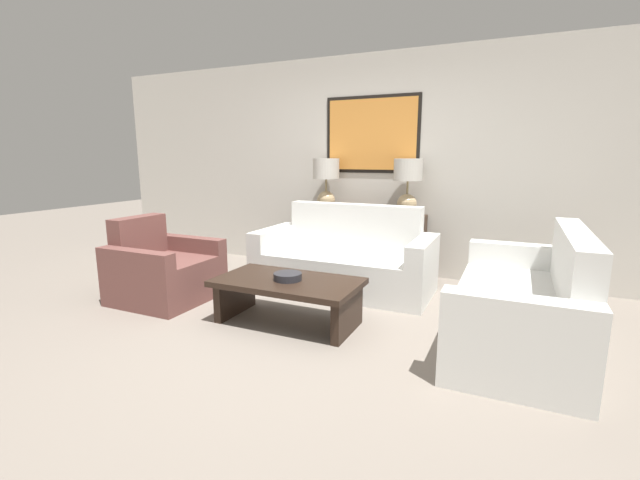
{
  "coord_description": "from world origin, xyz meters",
  "views": [
    {
      "loc": [
        1.65,
        -2.85,
        1.44
      ],
      "look_at": [
        -0.02,
        0.81,
        0.65
      ],
      "focal_mm": 24.0,
      "sensor_mm": 36.0,
      "label": 1
    }
  ],
  "objects_px": {
    "couch_by_side": "(524,306)",
    "decorative_bowl": "(288,276)",
    "armchair_near_back_wall": "(163,272)",
    "table_lamp_left": "(326,179)",
    "couch_by_back_wall": "(345,262)",
    "coffee_table": "(288,291)",
    "console_table": "(364,244)",
    "table_lamp_right": "(408,181)"
  },
  "relations": [
    {
      "from": "table_lamp_left",
      "to": "armchair_near_back_wall",
      "type": "relative_size",
      "value": 0.74
    },
    {
      "from": "console_table",
      "to": "couch_by_back_wall",
      "type": "xyz_separation_m",
      "value": [
        0.0,
        -0.64,
        -0.08
      ]
    },
    {
      "from": "coffee_table",
      "to": "decorative_bowl",
      "type": "distance_m",
      "value": 0.13
    },
    {
      "from": "couch_by_side",
      "to": "coffee_table",
      "type": "bearing_deg",
      "value": -167.84
    },
    {
      "from": "table_lamp_right",
      "to": "table_lamp_left",
      "type": "bearing_deg",
      "value": 180.0
    },
    {
      "from": "table_lamp_left",
      "to": "armchair_near_back_wall",
      "type": "distance_m",
      "value": 2.21
    },
    {
      "from": "console_table",
      "to": "armchair_near_back_wall",
      "type": "distance_m",
      "value": 2.34
    },
    {
      "from": "table_lamp_left",
      "to": "decorative_bowl",
      "type": "bearing_deg",
      "value": -76.38
    },
    {
      "from": "console_table",
      "to": "coffee_table",
      "type": "distance_m",
      "value": 1.8
    },
    {
      "from": "couch_by_back_wall",
      "to": "armchair_near_back_wall",
      "type": "relative_size",
      "value": 2.14
    },
    {
      "from": "couch_by_side",
      "to": "decorative_bowl",
      "type": "distance_m",
      "value": 1.9
    },
    {
      "from": "couch_by_back_wall",
      "to": "decorative_bowl",
      "type": "relative_size",
      "value": 7.8
    },
    {
      "from": "table_lamp_right",
      "to": "couch_by_back_wall",
      "type": "distance_m",
      "value": 1.19
    },
    {
      "from": "couch_by_back_wall",
      "to": "coffee_table",
      "type": "relative_size",
      "value": 1.53
    },
    {
      "from": "coffee_table",
      "to": "table_lamp_left",
      "type": "bearing_deg",
      "value": 103.49
    },
    {
      "from": "console_table",
      "to": "table_lamp_right",
      "type": "relative_size",
      "value": 2.21
    },
    {
      "from": "console_table",
      "to": "decorative_bowl",
      "type": "relative_size",
      "value": 5.95
    },
    {
      "from": "console_table",
      "to": "coffee_table",
      "type": "bearing_deg",
      "value": -92.61
    },
    {
      "from": "couch_by_back_wall",
      "to": "table_lamp_right",
      "type": "bearing_deg",
      "value": 51.59
    },
    {
      "from": "console_table",
      "to": "couch_by_side",
      "type": "relative_size",
      "value": 0.76
    },
    {
      "from": "coffee_table",
      "to": "decorative_bowl",
      "type": "relative_size",
      "value": 5.11
    },
    {
      "from": "console_table",
      "to": "table_lamp_right",
      "type": "height_order",
      "value": "table_lamp_right"
    },
    {
      "from": "decorative_bowl",
      "to": "armchair_near_back_wall",
      "type": "xyz_separation_m",
      "value": [
        -1.48,
        0.06,
        -0.14
      ]
    },
    {
      "from": "decorative_bowl",
      "to": "armchair_near_back_wall",
      "type": "bearing_deg",
      "value": 177.7
    },
    {
      "from": "console_table",
      "to": "couch_by_side",
      "type": "height_order",
      "value": "couch_by_side"
    },
    {
      "from": "couch_by_back_wall",
      "to": "coffee_table",
      "type": "height_order",
      "value": "couch_by_back_wall"
    },
    {
      "from": "table_lamp_left",
      "to": "coffee_table",
      "type": "xyz_separation_m",
      "value": [
        0.43,
        -1.79,
        -0.87
      ]
    },
    {
      "from": "table_lamp_left",
      "to": "armchair_near_back_wall",
      "type": "bearing_deg",
      "value": -120.84
    },
    {
      "from": "coffee_table",
      "to": "couch_by_side",
      "type": "bearing_deg",
      "value": 12.16
    },
    {
      "from": "table_lamp_left",
      "to": "coffee_table",
      "type": "distance_m",
      "value": 2.04
    },
    {
      "from": "couch_by_back_wall",
      "to": "decorative_bowl",
      "type": "height_order",
      "value": "couch_by_back_wall"
    },
    {
      "from": "armchair_near_back_wall",
      "to": "couch_by_back_wall",
      "type": "bearing_deg",
      "value": 35.29
    },
    {
      "from": "couch_by_side",
      "to": "armchair_near_back_wall",
      "type": "relative_size",
      "value": 2.14
    },
    {
      "from": "console_table",
      "to": "couch_by_side",
      "type": "distance_m",
      "value": 2.26
    },
    {
      "from": "couch_by_side",
      "to": "decorative_bowl",
      "type": "bearing_deg",
      "value": -167.46
    },
    {
      "from": "table_lamp_left",
      "to": "couch_by_back_wall",
      "type": "relative_size",
      "value": 0.34
    },
    {
      "from": "table_lamp_right",
      "to": "coffee_table",
      "type": "distance_m",
      "value": 2.08
    },
    {
      "from": "armchair_near_back_wall",
      "to": "decorative_bowl",
      "type": "bearing_deg",
      "value": -2.3
    },
    {
      "from": "table_lamp_right",
      "to": "armchair_near_back_wall",
      "type": "relative_size",
      "value": 0.74
    },
    {
      "from": "console_table",
      "to": "coffee_table",
      "type": "xyz_separation_m",
      "value": [
        -0.08,
        -1.79,
        -0.09
      ]
    },
    {
      "from": "decorative_bowl",
      "to": "table_lamp_left",
      "type": "bearing_deg",
      "value": 103.62
    },
    {
      "from": "couch_by_back_wall",
      "to": "coffee_table",
      "type": "xyz_separation_m",
      "value": [
        -0.08,
        -1.15,
        -0.01
      ]
    }
  ]
}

